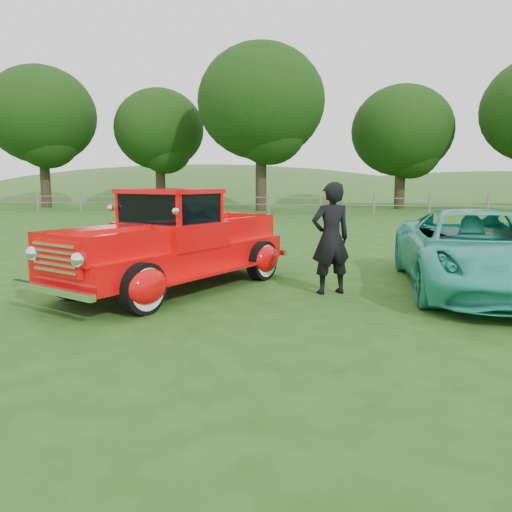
% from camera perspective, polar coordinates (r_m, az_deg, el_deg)
% --- Properties ---
extents(ground, '(140.00, 140.00, 0.00)m').
position_cam_1_polar(ground, '(7.36, -3.13, -6.50)').
color(ground, '#1F4612').
rests_on(ground, ground).
extents(distant_hills, '(116.00, 60.00, 18.00)m').
position_cam_1_polar(distant_hills, '(66.93, 5.71, 3.01)').
color(distant_hills, '#316123').
rests_on(distant_hills, ground).
extents(fence_line, '(48.00, 0.12, 1.20)m').
position_cam_1_polar(fence_line, '(28.98, 7.37, 5.93)').
color(fence_line, '#6D645C').
rests_on(fence_line, ground).
extents(tree_far_west, '(7.60, 7.60, 9.93)m').
position_cam_1_polar(tree_far_west, '(39.68, -23.33, 14.53)').
color(tree_far_west, black).
rests_on(tree_far_west, ground).
extents(tree_mid_west, '(6.40, 6.40, 8.46)m').
position_cam_1_polar(tree_mid_west, '(37.67, -11.01, 13.98)').
color(tree_mid_west, black).
rests_on(tree_mid_west, ground).
extents(tree_near_west, '(8.00, 8.00, 10.42)m').
position_cam_1_polar(tree_near_west, '(32.77, 0.59, 17.16)').
color(tree_near_west, black).
rests_on(tree_near_west, ground).
extents(tree_near_east, '(6.80, 6.80, 8.33)m').
position_cam_1_polar(tree_near_east, '(36.20, 16.35, 13.54)').
color(tree_near_east, black).
rests_on(tree_near_east, ground).
extents(red_pickup, '(3.62, 5.27, 1.78)m').
position_cam_1_polar(red_pickup, '(8.93, -9.45, 1.28)').
color(red_pickup, black).
rests_on(red_pickup, ground).
extents(teal_sedan, '(2.39, 5.10, 1.41)m').
position_cam_1_polar(teal_sedan, '(9.50, 23.88, 0.54)').
color(teal_sedan, teal).
rests_on(teal_sedan, ground).
extents(man, '(0.82, 0.72, 1.90)m').
position_cam_1_polar(man, '(8.53, 8.54, 2.00)').
color(man, black).
rests_on(man, ground).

